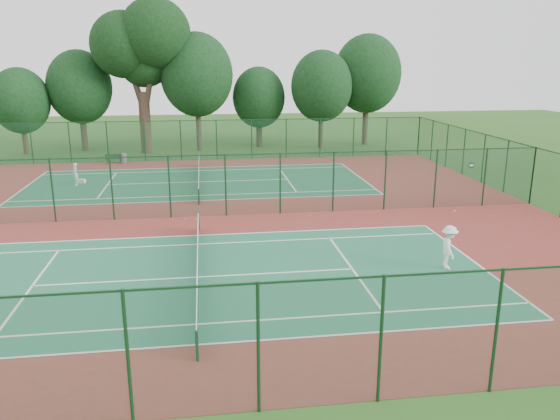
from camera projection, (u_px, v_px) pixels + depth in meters
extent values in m
plane|color=#27531A|center=(199.00, 216.00, 30.64)|extent=(120.00, 120.00, 0.00)
cube|color=maroon|center=(199.00, 216.00, 30.64)|extent=(40.00, 36.00, 0.01)
cube|color=#226B49|center=(198.00, 277.00, 22.05)|extent=(23.77, 10.97, 0.01)
cube|color=#1D5C39|center=(199.00, 182.00, 39.23)|extent=(23.77, 10.97, 0.01)
cube|color=#194D2E|center=(199.00, 140.00, 47.36)|extent=(40.00, 0.02, 3.50)
cube|color=#153A1B|center=(198.00, 120.00, 46.90)|extent=(40.00, 0.05, 0.05)
cube|color=#16432A|center=(194.00, 353.00, 12.99)|extent=(40.00, 0.02, 3.50)
cube|color=#14371C|center=(191.00, 287.00, 12.54)|extent=(40.00, 0.05, 0.05)
cube|color=#174626|center=(533.00, 176.00, 32.86)|extent=(0.02, 36.00, 3.50)
cube|color=#153B1D|center=(536.00, 148.00, 32.41)|extent=(0.05, 36.00, 0.05)
cube|color=#184A2E|center=(198.00, 186.00, 30.18)|extent=(40.00, 0.02, 3.50)
cube|color=#14371E|center=(197.00, 156.00, 29.72)|extent=(40.00, 0.05, 0.05)
cylinder|color=#163C24|center=(197.00, 346.00, 15.81)|extent=(0.10, 0.10, 0.97)
cylinder|color=#163C24|center=(199.00, 221.00, 28.03)|extent=(0.10, 0.10, 0.97)
cube|color=black|center=(198.00, 266.00, 21.92)|extent=(0.02, 12.80, 0.85)
cube|color=white|center=(198.00, 256.00, 21.81)|extent=(0.04, 12.80, 0.06)
cylinder|color=#123318|center=(199.00, 197.00, 32.99)|extent=(0.10, 0.10, 0.97)
cylinder|color=#123318|center=(199.00, 160.00, 45.21)|extent=(0.10, 0.10, 0.97)
cube|color=black|center=(199.00, 176.00, 39.10)|extent=(0.02, 12.80, 0.85)
cube|color=white|center=(199.00, 170.00, 38.99)|extent=(0.04, 12.80, 0.06)
imported|color=white|center=(449.00, 247.00, 22.76)|extent=(0.92, 1.31, 1.86)
imported|color=silver|center=(75.00, 174.00, 38.03)|extent=(0.56, 0.67, 1.55)
cylinder|color=slate|center=(124.00, 158.00, 46.23)|extent=(0.47, 0.47, 0.82)
cube|color=#123418|center=(107.00, 161.00, 46.16)|extent=(0.11, 0.36, 0.40)
cube|color=#123418|center=(120.00, 161.00, 46.42)|extent=(0.11, 0.36, 0.40)
cube|color=#123418|center=(114.00, 158.00, 46.23)|extent=(1.37, 0.52, 0.04)
cube|color=#123418|center=(113.00, 156.00, 46.01)|extent=(1.33, 0.19, 0.40)
cube|color=white|center=(80.00, 181.00, 38.87)|extent=(0.79, 0.49, 0.28)
sphere|color=gold|center=(196.00, 219.00, 29.93)|extent=(0.06, 0.06, 0.06)
sphere|color=gold|center=(310.00, 216.00, 30.66)|extent=(0.07, 0.07, 0.07)
sphere|color=#BACC2F|center=(185.00, 219.00, 29.93)|extent=(0.07, 0.07, 0.07)
cylinder|color=#3A2920|center=(145.00, 123.00, 51.11)|extent=(1.03, 1.03, 5.61)
cylinder|color=#3A2920|center=(133.00, 76.00, 50.14)|extent=(1.90, 0.56, 5.58)
cylinder|color=#3A2920|center=(151.00, 73.00, 49.84)|extent=(1.78, 0.52, 6.06)
sphere|color=black|center=(124.00, 45.00, 49.30)|extent=(5.99, 5.99, 5.99)
sphere|color=black|center=(155.00, 34.00, 49.00)|extent=(6.36, 6.36, 6.36)
sphere|color=black|center=(144.00, 61.00, 50.35)|extent=(4.87, 4.87, 4.87)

